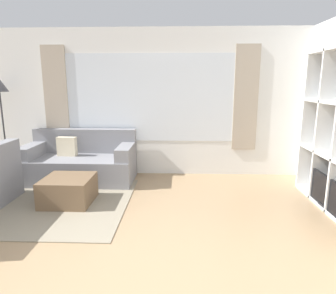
# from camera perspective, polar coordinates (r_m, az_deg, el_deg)

# --- Properties ---
(ground_plane) EXTENTS (16.00, 16.00, 0.00)m
(ground_plane) POSITION_cam_1_polar(r_m,az_deg,el_deg) (2.88, -10.40, -24.91)
(ground_plane) COLOR #9E7F5B
(wall_back) EXTENTS (6.98, 0.11, 2.70)m
(wall_back) POSITION_cam_1_polar(r_m,az_deg,el_deg) (5.66, -3.44, 8.35)
(wall_back) COLOR white
(wall_back) RESTS_ON ground_plane
(area_rug) EXTENTS (2.80, 2.17, 0.01)m
(area_rug) POSITION_cam_1_polar(r_m,az_deg,el_deg) (4.88, -24.40, -9.64)
(area_rug) COLOR gray
(area_rug) RESTS_ON ground_plane
(couch_main) EXTENTS (1.90, 0.92, 0.89)m
(couch_main) POSITION_cam_1_polar(r_m,az_deg,el_deg) (5.60, -16.30, -2.90)
(couch_main) COLOR gray
(couch_main) RESTS_ON ground_plane
(ottoman) EXTENTS (0.69, 0.68, 0.39)m
(ottoman) POSITION_cam_1_polar(r_m,az_deg,el_deg) (4.63, -18.43, -7.84)
(ottoman) COLOR brown
(ottoman) RESTS_ON ground_plane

